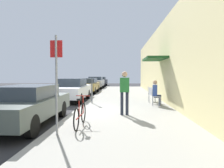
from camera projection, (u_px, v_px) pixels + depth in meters
The scene contains 16 objects.
ground_plane at pixel (74, 113), 8.99m from camera, with size 60.00×60.00×0.00m, color #2D2D30.
sidewalk_slab at pixel (125, 105), 10.87m from camera, with size 4.50×32.00×0.12m, color #9E9B93.
building_facade at pixel (171, 61), 10.65m from camera, with size 1.40×32.00×4.84m.
parked_car_0 at pixel (27, 104), 6.90m from camera, with size 1.80×4.40×1.33m.
parked_car_1 at pixel (72, 89), 13.11m from camera, with size 1.80×4.40×1.45m.
parked_car_2 at pixel (88, 85), 19.02m from camera, with size 1.80×4.40×1.34m.
parked_car_3 at pixel (96, 82), 24.83m from camera, with size 1.80×4.40×1.42m.
parked_car_4 at pixel (100, 81), 30.14m from camera, with size 1.80×4.40×1.33m.
parking_meter at pixel (92, 89), 11.29m from camera, with size 0.12×0.10×1.32m.
street_sign at pixel (56, 77), 5.35m from camera, with size 0.32×0.06×2.60m.
bicycle_0 at pixel (80, 115), 6.25m from camera, with size 0.46×1.71×0.90m.
cafe_chair_0 at pixel (155, 96), 10.50m from camera, with size 0.52×0.52×0.87m.
seated_patron_0 at pixel (156, 92), 10.48m from camera, with size 0.49×0.43×1.29m.
cafe_chair_1 at pixel (153, 94), 11.26m from camera, with size 0.55×0.55×0.87m.
cafe_chair_2 at pixel (150, 93), 12.24m from camera, with size 0.48×0.48×0.87m.
pedestrian_standing at pixel (125, 89), 7.98m from camera, with size 0.36×0.22×1.70m.
Camera 1 is at (2.12, -8.83, 1.71)m, focal length 32.94 mm.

